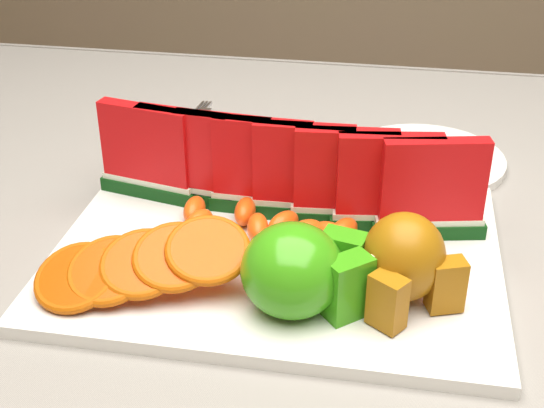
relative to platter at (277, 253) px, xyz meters
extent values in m
cube|color=#532A1D|center=(0.06, 0.03, -0.03)|extent=(1.40, 0.90, 0.03)
cube|color=gray|center=(0.06, 0.03, -0.01)|extent=(1.52, 1.02, 0.01)
cube|color=gray|center=(0.06, 0.54, -0.10)|extent=(1.52, 0.01, 0.20)
cube|color=silver|center=(0.00, 0.00, 0.00)|extent=(0.40, 0.30, 0.01)
ellipsoid|color=#0F8C09|center=(0.03, -0.08, 0.04)|extent=(0.10, 0.10, 0.08)
cube|color=#0F8C09|center=(0.07, -0.09, 0.03)|extent=(0.04, 0.04, 0.06)
cube|color=beige|center=(0.08, -0.09, 0.03)|extent=(0.03, 0.03, 0.05)
cube|color=#0F8C09|center=(0.06, -0.05, 0.03)|extent=(0.04, 0.03, 0.06)
cube|color=beige|center=(0.07, -0.05, 0.03)|extent=(0.03, 0.01, 0.05)
ellipsoid|color=#A57110|center=(0.11, -0.06, 0.05)|extent=(0.08, 0.08, 0.07)
cube|color=#A57110|center=(0.10, -0.10, 0.03)|extent=(0.03, 0.03, 0.04)
cube|color=#A57110|center=(0.15, -0.07, 0.03)|extent=(0.03, 0.03, 0.04)
cylinder|color=silver|center=(0.13, 0.22, 0.00)|extent=(0.21, 0.21, 0.01)
cube|color=silver|center=(-0.16, 0.24, 0.00)|extent=(0.03, 0.17, 0.00)
cube|color=silver|center=(-0.16, 0.33, 0.00)|extent=(0.01, 0.04, 0.00)
cube|color=silver|center=(-0.16, 0.33, 0.00)|extent=(0.01, 0.04, 0.00)
cube|color=silver|center=(-0.15, 0.33, 0.00)|extent=(0.01, 0.04, 0.00)
cube|color=#0D380D|center=(-0.15, 0.07, 0.01)|extent=(0.11, 0.04, 0.01)
cube|color=silver|center=(-0.15, 0.07, 0.02)|extent=(0.10, 0.04, 0.01)
cube|color=red|center=(-0.15, 0.07, 0.07)|extent=(0.10, 0.04, 0.08)
cube|color=#0D380D|center=(-0.11, 0.07, 0.01)|extent=(0.11, 0.04, 0.01)
cube|color=silver|center=(-0.11, 0.07, 0.02)|extent=(0.10, 0.03, 0.01)
cube|color=red|center=(-0.11, 0.07, 0.07)|extent=(0.10, 0.03, 0.08)
cube|color=#0D380D|center=(-0.07, 0.07, 0.01)|extent=(0.11, 0.03, 0.01)
cube|color=silver|center=(-0.07, 0.07, 0.02)|extent=(0.10, 0.03, 0.01)
cube|color=red|center=(-0.07, 0.07, 0.07)|extent=(0.10, 0.02, 0.08)
cube|color=#0D380D|center=(-0.03, 0.06, 0.01)|extent=(0.11, 0.02, 0.01)
cube|color=silver|center=(-0.03, 0.06, 0.02)|extent=(0.10, 0.02, 0.01)
cube|color=red|center=(-0.03, 0.06, 0.07)|extent=(0.10, 0.02, 0.08)
cube|color=#0D380D|center=(0.01, 0.06, 0.01)|extent=(0.11, 0.02, 0.01)
cube|color=silver|center=(0.01, 0.06, 0.02)|extent=(0.10, 0.02, 0.01)
cube|color=red|center=(0.01, 0.06, 0.07)|extent=(0.10, 0.02, 0.08)
cube|color=#0D380D|center=(0.05, 0.05, 0.01)|extent=(0.11, 0.03, 0.01)
cube|color=silver|center=(0.05, 0.05, 0.02)|extent=(0.10, 0.03, 0.01)
cube|color=red|center=(0.05, 0.05, 0.07)|extent=(0.10, 0.02, 0.08)
cube|color=#0D380D|center=(0.09, 0.05, 0.01)|extent=(0.11, 0.04, 0.01)
cube|color=silver|center=(0.09, 0.05, 0.02)|extent=(0.10, 0.03, 0.01)
cube|color=red|center=(0.09, 0.05, 0.07)|extent=(0.10, 0.03, 0.08)
cube|color=#0D380D|center=(0.13, 0.04, 0.01)|extent=(0.11, 0.04, 0.01)
cube|color=silver|center=(0.13, 0.04, 0.02)|extent=(0.10, 0.04, 0.01)
cube|color=red|center=(0.13, 0.04, 0.07)|extent=(0.10, 0.04, 0.08)
cylinder|color=#F62400|center=(-0.15, -0.10, 0.02)|extent=(0.08, 0.07, 0.03)
torus|color=red|center=(-0.15, -0.10, 0.02)|extent=(0.09, 0.08, 0.03)
cylinder|color=#F62400|center=(-0.13, -0.09, 0.03)|extent=(0.07, 0.07, 0.03)
torus|color=red|center=(-0.13, -0.09, 0.03)|extent=(0.08, 0.08, 0.03)
cylinder|color=#F62400|center=(-0.10, -0.08, 0.03)|extent=(0.07, 0.07, 0.03)
torus|color=red|center=(-0.10, -0.08, 0.03)|extent=(0.07, 0.07, 0.03)
cylinder|color=#F62400|center=(-0.07, -0.07, 0.04)|extent=(0.07, 0.07, 0.03)
torus|color=red|center=(-0.07, -0.07, 0.04)|extent=(0.08, 0.08, 0.03)
cylinder|color=#F62400|center=(-0.05, -0.07, 0.04)|extent=(0.08, 0.08, 0.03)
torus|color=red|center=(-0.05, -0.07, 0.04)|extent=(0.09, 0.09, 0.03)
cylinder|color=#F62400|center=(-0.11, 0.12, 0.02)|extent=(0.08, 0.08, 0.03)
torus|color=red|center=(-0.11, 0.12, 0.02)|extent=(0.09, 0.09, 0.03)
cylinder|color=#F62400|center=(-0.06, 0.12, 0.02)|extent=(0.08, 0.08, 0.03)
torus|color=red|center=(-0.06, 0.12, 0.02)|extent=(0.10, 0.09, 0.03)
cylinder|color=#F62400|center=(-0.01, 0.12, 0.03)|extent=(0.09, 0.09, 0.03)
torus|color=red|center=(-0.01, 0.12, 0.03)|extent=(0.10, 0.10, 0.03)
cylinder|color=#F62400|center=(0.04, 0.12, 0.03)|extent=(0.10, 0.10, 0.03)
torus|color=red|center=(0.04, 0.12, 0.03)|extent=(0.11, 0.11, 0.03)
cylinder|color=#F62400|center=(0.08, 0.12, 0.03)|extent=(0.10, 0.10, 0.03)
torus|color=red|center=(0.08, 0.12, 0.03)|extent=(0.11, 0.11, 0.03)
ellipsoid|color=orange|center=(-0.09, 0.03, 0.02)|extent=(0.02, 0.04, 0.02)
ellipsoid|color=orange|center=(-0.08, 0.01, 0.02)|extent=(0.03, 0.04, 0.02)
ellipsoid|color=orange|center=(-0.04, 0.04, 0.02)|extent=(0.02, 0.04, 0.02)
ellipsoid|color=orange|center=(-0.02, 0.01, 0.02)|extent=(0.03, 0.04, 0.02)
ellipsoid|color=orange|center=(0.00, 0.02, 0.02)|extent=(0.04, 0.04, 0.02)
ellipsoid|color=orange|center=(0.02, 0.01, 0.02)|extent=(0.04, 0.04, 0.02)
ellipsoid|color=orange|center=(0.05, 0.01, 0.02)|extent=(0.04, 0.03, 0.02)
ellipsoid|color=orange|center=(0.06, 0.02, 0.02)|extent=(0.04, 0.04, 0.02)
ellipsoid|color=orange|center=(0.10, 0.01, 0.02)|extent=(0.04, 0.04, 0.02)
camera|label=1|loc=(0.10, -0.57, 0.38)|focal=50.00mm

